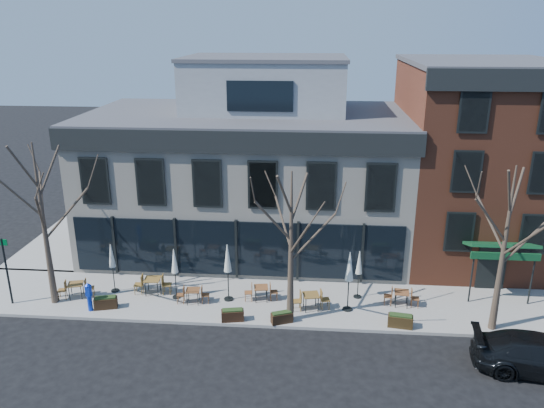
# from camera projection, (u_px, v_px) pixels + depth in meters

# --- Properties ---
(ground) EXTENTS (120.00, 120.00, 0.00)m
(ground) POSITION_uv_depth(u_px,v_px,m) (237.00, 281.00, 28.24)
(ground) COLOR black
(ground) RESTS_ON ground
(sidewalk_front) EXTENTS (33.50, 4.70, 0.15)m
(sidewalk_front) POSITION_uv_depth(u_px,v_px,m) (297.00, 302.00, 25.94)
(sidewalk_front) COLOR gray
(sidewalk_front) RESTS_ON ground
(sidewalk_side) EXTENTS (4.50, 12.00, 0.15)m
(sidewalk_side) POSITION_uv_depth(u_px,v_px,m) (80.00, 231.00, 34.74)
(sidewalk_side) COLOR gray
(sidewalk_side) RESTS_ON ground
(corner_building) EXTENTS (18.39, 10.39, 11.10)m
(corner_building) POSITION_uv_depth(u_px,v_px,m) (249.00, 170.00, 31.49)
(corner_building) COLOR silver
(corner_building) RESTS_ON ground
(red_brick_building) EXTENTS (8.20, 11.78, 11.18)m
(red_brick_building) POSITION_uv_depth(u_px,v_px,m) (474.00, 160.00, 30.13)
(red_brick_building) COLOR brown
(red_brick_building) RESTS_ON ground
(tree_corner) EXTENTS (3.93, 3.98, 7.92)m
(tree_corner) POSITION_uv_depth(u_px,v_px,m) (44.00, 223.00, 24.50)
(tree_corner) COLOR #382B21
(tree_corner) RESTS_ON sidewalk_front
(tree_mid) EXTENTS (3.50, 3.55, 7.04)m
(tree_mid) POSITION_uv_depth(u_px,v_px,m) (291.00, 246.00, 23.11)
(tree_mid) COLOR #382B21
(tree_mid) RESTS_ON sidewalk_front
(tree_right) EXTENTS (3.72, 3.77, 7.48)m
(tree_right) POSITION_uv_depth(u_px,v_px,m) (504.00, 248.00, 22.35)
(tree_right) COLOR #382B21
(tree_right) RESTS_ON sidewalk_front
(sign_pole) EXTENTS (0.50, 0.10, 3.40)m
(sign_pole) POSITION_uv_depth(u_px,v_px,m) (6.00, 267.00, 25.07)
(sign_pole) COLOR black
(sign_pole) RESTS_ON sidewalk_front
(parked_sedan) EXTENTS (5.42, 2.77, 1.51)m
(parked_sedan) POSITION_uv_depth(u_px,v_px,m) (541.00, 355.00, 20.64)
(parked_sedan) COLOR black
(parked_sedan) RESTS_ON ground
(call_box) EXTENTS (0.29, 0.29, 1.44)m
(call_box) POSITION_uv_depth(u_px,v_px,m) (89.00, 296.00, 24.80)
(call_box) COLOR #0D2CB2
(call_box) RESTS_ON sidewalk_front
(cafe_set_0) EXTENTS (1.80, 0.88, 0.92)m
(cafe_set_0) POSITION_uv_depth(u_px,v_px,m) (76.00, 289.00, 26.10)
(cafe_set_0) COLOR brown
(cafe_set_0) RESTS_ON sidewalk_front
(cafe_set_1) EXTENTS (1.92, 0.81, 1.00)m
(cafe_set_1) POSITION_uv_depth(u_px,v_px,m) (153.00, 284.00, 26.46)
(cafe_set_1) COLOR brown
(cafe_set_1) RESTS_ON sidewalk_front
(cafe_set_2) EXTENTS (1.64, 0.70, 0.85)m
(cafe_set_2) POSITION_uv_depth(u_px,v_px,m) (193.00, 295.00, 25.61)
(cafe_set_2) COLOR brown
(cafe_set_2) RESTS_ON sidewalk_front
(cafe_set_3) EXTENTS (1.70, 0.76, 0.88)m
(cafe_set_3) POSITION_uv_depth(u_px,v_px,m) (261.00, 292.00, 25.84)
(cafe_set_3) COLOR brown
(cafe_set_3) RESTS_ON sidewalk_front
(cafe_set_4) EXTENTS (1.88, 0.87, 0.96)m
(cafe_set_4) POSITION_uv_depth(u_px,v_px,m) (311.00, 300.00, 24.99)
(cafe_set_4) COLOR brown
(cafe_set_4) RESTS_ON sidewalk_front
(cafe_set_5) EXTENTS (1.73, 0.75, 0.89)m
(cafe_set_5) POSITION_uv_depth(u_px,v_px,m) (401.00, 297.00, 25.35)
(cafe_set_5) COLOR brown
(cafe_set_5) RESTS_ON sidewalk_front
(umbrella_0) EXTENTS (0.41, 0.41, 2.57)m
(umbrella_0) POSITION_uv_depth(u_px,v_px,m) (112.00, 258.00, 26.28)
(umbrella_0) COLOR black
(umbrella_0) RESTS_ON sidewalk_front
(umbrella_1) EXTENTS (0.42, 0.42, 2.61)m
(umbrella_1) POSITION_uv_depth(u_px,v_px,m) (174.00, 264.00, 25.64)
(umbrella_1) COLOR black
(umbrella_1) RESTS_ON sidewalk_front
(umbrella_2) EXTENTS (0.47, 0.47, 2.93)m
(umbrella_2) POSITION_uv_depth(u_px,v_px,m) (228.00, 261.00, 25.37)
(umbrella_2) COLOR black
(umbrella_2) RESTS_ON sidewalk_front
(umbrella_3) EXTENTS (0.48, 0.48, 2.97)m
(umbrella_3) POSITION_uv_depth(u_px,v_px,m) (349.00, 270.00, 24.44)
(umbrella_3) COLOR black
(umbrella_3) RESTS_ON sidewalk_front
(umbrella_4) EXTENTS (0.40, 0.40, 2.48)m
(umbrella_4) POSITION_uv_depth(u_px,v_px,m) (359.00, 265.00, 25.70)
(umbrella_4) COLOR black
(umbrella_4) RESTS_ON sidewalk_front
(planter_0) EXTENTS (1.14, 0.69, 0.59)m
(planter_0) POSITION_uv_depth(u_px,v_px,m) (106.00, 302.00, 25.16)
(planter_0) COLOR black
(planter_0) RESTS_ON sidewalk_front
(planter_1) EXTENTS (1.08, 0.59, 0.57)m
(planter_1) POSITION_uv_depth(u_px,v_px,m) (233.00, 315.00, 24.11)
(planter_1) COLOR black
(planter_1) RESTS_ON sidewalk_front
(planter_2) EXTENTS (1.04, 0.71, 0.54)m
(planter_2) POSITION_uv_depth(u_px,v_px,m) (282.00, 317.00, 23.95)
(planter_2) COLOR black
(planter_2) RESTS_ON sidewalk_front
(planter_3) EXTENTS (1.14, 0.59, 0.61)m
(planter_3) POSITION_uv_depth(u_px,v_px,m) (400.00, 321.00, 23.61)
(planter_3) COLOR #332411
(planter_3) RESTS_ON sidewalk_front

